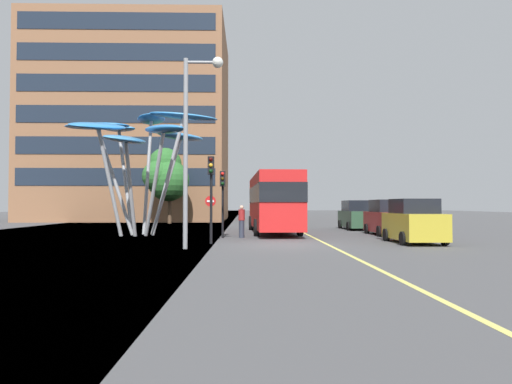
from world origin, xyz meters
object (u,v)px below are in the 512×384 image
object	(u,v)px
car_parked_mid	(389,218)
pedestrian	(242,221)
street_lamp	(194,126)
leaf_sculpture	(139,135)
traffic_light_kerb_far	(223,190)
car_parked_near	(414,222)
no_entry_sign	(210,209)
car_parked_far	(356,216)
red_bus	(273,200)
traffic_light_kerb_near	(211,181)

from	to	relation	value
car_parked_mid	pedestrian	size ratio (longest dim) A/B	2.47
street_lamp	pedestrian	xyz separation A→B (m)	(1.83, 6.13, -4.02)
leaf_sculpture	pedestrian	distance (m)	8.06
traffic_light_kerb_far	car_parked_near	xyz separation A→B (m)	(8.87, -3.30, -1.59)
traffic_light_kerb_far	pedestrian	bearing A→B (deg)	18.03
no_entry_sign	car_parked_near	bearing A→B (deg)	-27.06
car_parked_far	no_entry_sign	distance (m)	11.87
traffic_light_kerb_far	car_parked_near	size ratio (longest dim) A/B	0.91
car_parked_near	red_bus	bearing A→B (deg)	127.40
traffic_light_kerb_near	car_parked_mid	xyz separation A→B (m)	(9.79, 5.76, -1.86)
street_lamp	car_parked_far	bearing A→B (deg)	55.08
traffic_light_kerb_near	car_parked_near	size ratio (longest dim) A/B	1.01
red_bus	traffic_light_kerb_near	xyz separation A→B (m)	(-3.24, -8.04, 0.75)
car_parked_far	car_parked_near	bearing A→B (deg)	-90.78
red_bus	car_parked_far	size ratio (longest dim) A/B	2.48
traffic_light_kerb_far	pedestrian	distance (m)	1.98
traffic_light_kerb_near	traffic_light_kerb_far	world-z (taller)	traffic_light_kerb_near
car_parked_mid	pedestrian	bearing A→B (deg)	-167.33
no_entry_sign	leaf_sculpture	bearing A→B (deg)	167.57
car_parked_far	traffic_light_kerb_near	bearing A→B (deg)	-128.30
red_bus	car_parked_far	xyz separation A→B (m)	(6.12, 3.82, -1.10)
red_bus	leaf_sculpture	world-z (taller)	leaf_sculpture
traffic_light_kerb_far	no_entry_sign	xyz separation A→B (m)	(-0.76, 1.62, -1.04)
traffic_light_kerb_far	no_entry_sign	size ratio (longest dim) A/B	1.56
leaf_sculpture	pedestrian	world-z (taller)	leaf_sculpture
leaf_sculpture	traffic_light_kerb_far	bearing A→B (deg)	-27.05
car_parked_near	pedestrian	size ratio (longest dim) A/B	2.25
leaf_sculpture	no_entry_sign	size ratio (longest dim) A/B	4.14
red_bus	car_parked_mid	world-z (taller)	red_bus
traffic_light_kerb_far	street_lamp	xyz separation A→B (m)	(-0.83, -5.81, 2.34)
car_parked_near	no_entry_sign	distance (m)	10.83
red_bus	car_parked_near	world-z (taller)	red_bus
car_parked_near	car_parked_mid	bearing A→B (deg)	83.93
car_parked_near	no_entry_sign	bearing A→B (deg)	152.94
red_bus	traffic_light_kerb_near	world-z (taller)	traffic_light_kerb_near
traffic_light_kerb_near	car_parked_far	bearing A→B (deg)	51.70
red_bus	car_parked_mid	xyz separation A→B (m)	(6.55, -2.27, -1.10)
traffic_light_kerb_far	pedestrian	world-z (taller)	traffic_light_kerb_far
traffic_light_kerb_near	no_entry_sign	world-z (taller)	traffic_light_kerb_near
traffic_light_kerb_near	car_parked_near	xyz separation A→B (m)	(9.21, 0.24, -1.86)
car_parked_near	car_parked_far	world-z (taller)	car_parked_far
car_parked_mid	no_entry_sign	xyz separation A→B (m)	(-10.22, -0.61, 0.55)
car_parked_mid	traffic_light_kerb_near	bearing A→B (deg)	-149.52
leaf_sculpture	traffic_light_kerb_near	size ratio (longest dim) A/B	2.38
traffic_light_kerb_near	street_lamp	world-z (taller)	street_lamp
car_parked_near	leaf_sculpture	bearing A→B (deg)	157.12
car_parked_mid	pedestrian	world-z (taller)	car_parked_mid
car_parked_near	car_parked_far	xyz separation A→B (m)	(0.16, 11.62, 0.01)
red_bus	street_lamp	size ratio (longest dim) A/B	1.46
car_parked_mid	street_lamp	size ratio (longest dim) A/B	0.55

